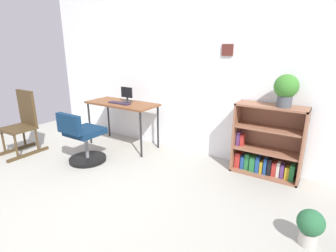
% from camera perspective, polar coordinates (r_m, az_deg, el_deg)
% --- Properties ---
extents(ground_plane, '(6.24, 6.24, 0.00)m').
position_cam_1_polar(ground_plane, '(2.92, -20.61, -17.52)').
color(ground_plane, '#9F9E94').
extents(wall_back, '(5.20, 0.12, 2.49)m').
position_cam_1_polar(wall_back, '(4.06, 2.64, 11.97)').
color(wall_back, white).
rests_on(wall_back, ground_plane).
extents(desk, '(1.17, 0.52, 0.73)m').
position_cam_1_polar(desk, '(4.29, -9.89, 4.22)').
color(desk, brown).
rests_on(desk, ground_plane).
extents(monitor, '(0.21, 0.17, 0.24)m').
position_cam_1_polar(monitor, '(4.30, -8.85, 6.58)').
color(monitor, '#262628').
rests_on(monitor, desk).
extents(keyboard, '(0.39, 0.11, 0.02)m').
position_cam_1_polar(keyboard, '(4.21, -10.42, 4.89)').
color(keyboard, '#2D2035').
rests_on(keyboard, desk).
extents(office_chair, '(0.52, 0.55, 0.75)m').
position_cam_1_polar(office_chair, '(3.88, -17.84, -3.05)').
color(office_chair, black).
rests_on(office_chair, ground_plane).
extents(rocking_chair, '(0.42, 0.64, 0.95)m').
position_cam_1_polar(rocking_chair, '(4.59, -28.86, 0.70)').
color(rocking_chair, '#43321C').
rests_on(rocking_chair, ground_plane).
extents(bookshelf_low, '(0.83, 0.30, 0.91)m').
position_cam_1_polar(bookshelf_low, '(3.57, 20.55, -3.86)').
color(bookshelf_low, brown).
rests_on(bookshelf_low, ground_plane).
extents(potted_plant_on_shelf, '(0.27, 0.27, 0.38)m').
position_cam_1_polar(potted_plant_on_shelf, '(3.32, 24.10, 7.37)').
color(potted_plant_on_shelf, '#474C51').
rests_on(potted_plant_on_shelf, bookshelf_low).
extents(potted_plant_floor, '(0.22, 0.22, 0.32)m').
position_cam_1_polar(potted_plant_floor, '(2.60, 28.33, -18.40)').
color(potted_plant_floor, '#B7B2A8').
rests_on(potted_plant_floor, ground_plane).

